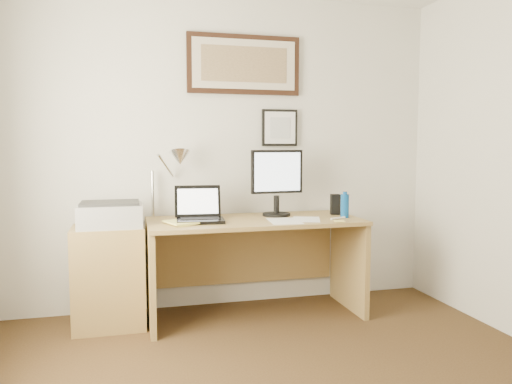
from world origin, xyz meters
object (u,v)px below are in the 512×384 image
object	(u,v)px
desk	(252,248)
book	(169,224)
side_cabinet	(109,277)
lcd_monitor	(277,179)
laptop	(199,214)
printer	(110,214)
water_bottle	(345,206)

from	to	relation	value
desk	book	bearing A→B (deg)	-162.39
side_cabinet	lcd_monitor	xyz separation A→B (m)	(1.28, 0.08, 0.68)
laptop	printer	size ratio (longest dim) A/B	0.82
laptop	side_cabinet	bearing A→B (deg)	175.24
desk	printer	world-z (taller)	printer
book	desk	distance (m)	0.73
side_cabinet	water_bottle	world-z (taller)	water_bottle
side_cabinet	book	size ratio (longest dim) A/B	2.97
printer	side_cabinet	bearing A→B (deg)	141.48
water_bottle	book	xyz separation A→B (m)	(-1.35, -0.03, -0.08)
water_bottle	lcd_monitor	xyz separation A→B (m)	(-0.48, 0.22, 0.20)
laptop	lcd_monitor	xyz separation A→B (m)	(0.63, 0.13, 0.23)
side_cabinet	book	xyz separation A→B (m)	(0.42, -0.17, 0.39)
side_cabinet	book	distance (m)	0.60
water_bottle	desk	size ratio (longest dim) A/B	0.11
side_cabinet	desk	bearing A→B (deg)	1.89
side_cabinet	printer	bearing A→B (deg)	-38.52
desk	laptop	bearing A→B (deg)	-168.01
book	laptop	world-z (taller)	laptop
printer	book	bearing A→B (deg)	-21.39
laptop	desk	bearing A→B (deg)	11.99
side_cabinet	water_bottle	size ratio (longest dim) A/B	4.03
book	lcd_monitor	bearing A→B (deg)	16.10
desk	lcd_monitor	xyz separation A→B (m)	(0.21, 0.04, 0.53)
book	laptop	distance (m)	0.26
book	desk	xyz separation A→B (m)	(0.65, 0.21, -0.24)
book	laptop	size ratio (longest dim) A/B	0.68
book	water_bottle	bearing A→B (deg)	1.34
water_bottle	laptop	distance (m)	1.12
laptop	lcd_monitor	size ratio (longest dim) A/B	0.69
water_bottle	laptop	size ratio (longest dim) A/B	0.50
laptop	printer	world-z (taller)	laptop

